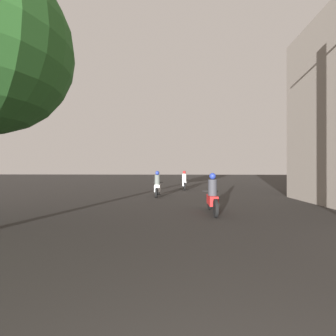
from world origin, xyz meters
TOP-DOWN VIEW (x-y plane):
  - motorcycle_red at (0.83, 7.99)m, footprint 0.60×2.09m
  - motorcycle_white at (-1.64, 12.93)m, footprint 0.60×1.97m
  - motorcycle_silver at (0.07, 17.12)m, footprint 0.60×1.85m

SIDE VIEW (x-z plane):
  - motorcycle_silver at x=0.07m, z-range -0.15..1.32m
  - motorcycle_red at x=0.83m, z-range -0.15..1.33m
  - motorcycle_white at x=-1.64m, z-range -0.15..1.35m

